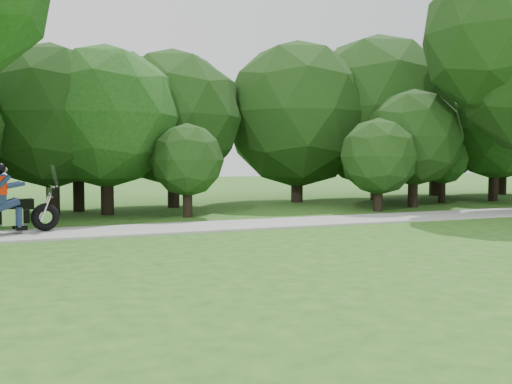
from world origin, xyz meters
TOP-DOWN VIEW (x-y plane):
  - ground at (0.00, 0.00)m, footprint 100.00×100.00m
  - walkway at (0.00, 8.00)m, footprint 60.00×2.20m
  - tree_line at (-0.69, 14.95)m, footprint 39.86×11.81m
  - touring_motorcycle at (-7.51, 8.25)m, footprint 2.36×1.07m

SIDE VIEW (x-z plane):
  - ground at x=0.00m, z-range 0.00..0.00m
  - walkway at x=0.00m, z-range 0.00..0.06m
  - touring_motorcycle at x=-7.51m, z-range -0.19..1.62m
  - tree_line at x=-0.69m, z-range -0.24..7.65m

